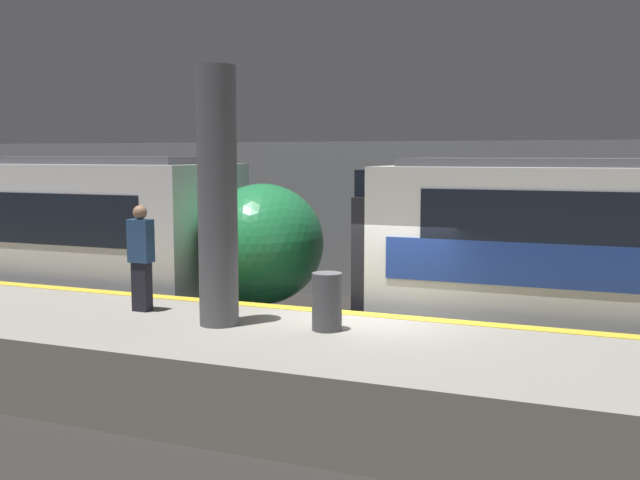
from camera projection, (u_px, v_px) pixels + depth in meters
name	position (u px, v px, depth m)	size (l,w,h in m)	color
ground_plane	(372.00, 379.00, 12.30)	(120.00, 120.00, 0.00)	#282623
platform	(332.00, 376.00, 10.59)	(40.00, 3.60, 1.12)	gray
station_rear_barrier	(459.00, 223.00, 18.24)	(50.00, 0.15, 4.01)	#939399
support_pillar_near	(217.00, 197.00, 11.13)	(0.59, 0.59, 3.86)	#56565B
person_waiting	(141.00, 255.00, 12.24)	(0.38, 0.24, 1.75)	black
trash_bin	(327.00, 302.00, 10.94)	(0.44, 0.44, 0.85)	#4C4C51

